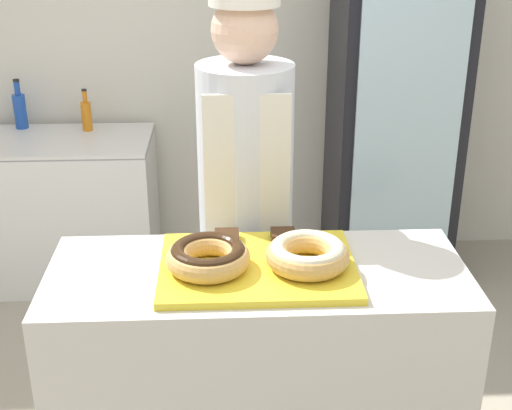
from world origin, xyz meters
TOP-DOWN VIEW (x-y plane):
  - wall_back at (0.00, 2.13)m, footprint 8.00×0.06m
  - display_counter at (0.00, 0.00)m, footprint 1.33×0.54m
  - serving_tray at (0.00, 0.00)m, footprint 0.61×0.46m
  - donut_chocolate_glaze at (-0.15, -0.02)m, footprint 0.26×0.26m
  - donut_light_glaze at (0.15, -0.02)m, footprint 0.26×0.26m
  - brownie_back_left at (-0.09, 0.16)m, footprint 0.08×0.08m
  - brownie_back_right at (0.09, 0.16)m, footprint 0.08×0.08m
  - baker_person at (-0.02, 0.49)m, footprint 0.35×0.35m
  - beverage_fridge at (0.83, 1.76)m, footprint 0.65×0.63m
  - chest_freezer at (-1.02, 1.76)m, footprint 1.05×0.58m
  - bottle_blue at (-1.24, 1.98)m, footprint 0.07×0.07m
  - bottle_orange at (-0.86, 1.92)m, footprint 0.06×0.06m

SIDE VIEW (x-z plane):
  - chest_freezer at x=-1.02m, z-range 0.00..0.84m
  - display_counter at x=0.00m, z-range 0.00..0.97m
  - beverage_fridge at x=0.83m, z-range 0.00..1.84m
  - bottle_orange at x=-0.86m, z-range 0.81..1.05m
  - bottle_blue at x=-1.24m, z-range 0.80..1.08m
  - baker_person at x=-0.02m, z-range 0.07..1.85m
  - serving_tray at x=0.00m, z-range 0.97..0.99m
  - brownie_back_left at x=-0.09m, z-range 0.99..1.02m
  - brownie_back_right at x=0.09m, z-range 0.99..1.02m
  - donut_chocolate_glaze at x=-0.15m, z-range 0.99..1.07m
  - donut_light_glaze at x=0.15m, z-range 0.99..1.07m
  - wall_back at x=0.00m, z-range 0.00..2.70m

